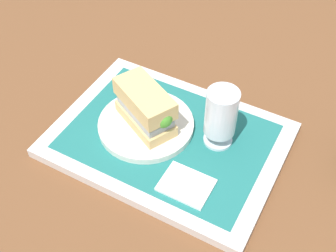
% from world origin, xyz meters
% --- Properties ---
extents(ground_plane, '(3.00, 3.00, 0.00)m').
position_xyz_m(ground_plane, '(0.00, 0.00, 0.00)').
color(ground_plane, brown).
extents(tray, '(0.44, 0.32, 0.02)m').
position_xyz_m(tray, '(0.00, 0.00, 0.01)').
color(tray, silver).
rests_on(tray, ground_plane).
extents(placemat, '(0.38, 0.27, 0.00)m').
position_xyz_m(placemat, '(0.00, 0.00, 0.02)').
color(placemat, '#1E6B66').
rests_on(placemat, tray).
extents(plate, '(0.19, 0.19, 0.01)m').
position_xyz_m(plate, '(-0.05, 0.00, 0.03)').
color(plate, silver).
rests_on(plate, placemat).
extents(sandwich, '(0.14, 0.12, 0.08)m').
position_xyz_m(sandwich, '(-0.05, 0.00, 0.08)').
color(sandwich, tan).
rests_on(sandwich, plate).
extents(beer_glass, '(0.06, 0.06, 0.12)m').
position_xyz_m(beer_glass, '(0.09, 0.04, 0.09)').
color(beer_glass, silver).
rests_on(beer_glass, placemat).
extents(napkin_folded, '(0.09, 0.07, 0.01)m').
position_xyz_m(napkin_folded, '(0.09, -0.09, 0.02)').
color(napkin_folded, white).
rests_on(napkin_folded, placemat).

